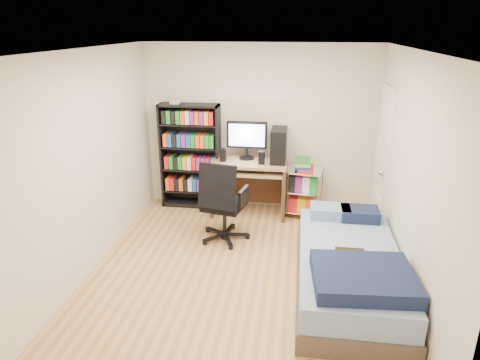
# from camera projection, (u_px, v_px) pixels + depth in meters

# --- Properties ---
(room) EXTENTS (3.58, 4.08, 2.58)m
(room) POSITION_uv_depth(u_px,v_px,m) (242.00, 170.00, 4.62)
(room) COLOR tan
(room) RESTS_ON ground
(media_shelf) EXTENTS (0.91, 0.30, 1.69)m
(media_shelf) POSITION_uv_depth(u_px,v_px,m) (190.00, 155.00, 6.61)
(media_shelf) COLOR black
(media_shelf) RESTS_ON room
(computer_desk) EXTENTS (1.11, 0.64, 1.40)m
(computer_desk) POSITION_uv_depth(u_px,v_px,m) (257.00, 165.00, 6.39)
(computer_desk) COLOR tan
(computer_desk) RESTS_ON room
(office_chair) EXTENTS (0.79, 0.79, 1.12)m
(office_chair) POSITION_uv_depth(u_px,v_px,m) (223.00, 216.00, 5.65)
(office_chair) COLOR black
(office_chair) RESTS_ON room
(wire_cart) EXTENTS (0.61, 0.48, 0.90)m
(wire_cart) POSITION_uv_depth(u_px,v_px,m) (303.00, 179.00, 6.29)
(wire_cart) COLOR white
(wire_cart) RESTS_ON room
(bed) EXTENTS (1.08, 2.16, 0.62)m
(bed) POSITION_uv_depth(u_px,v_px,m) (349.00, 270.00, 4.56)
(bed) COLOR #4F433B
(bed) RESTS_ON room
(door) EXTENTS (0.12, 0.80, 2.00)m
(door) POSITION_uv_depth(u_px,v_px,m) (382.00, 162.00, 5.74)
(door) COLOR white
(door) RESTS_ON room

